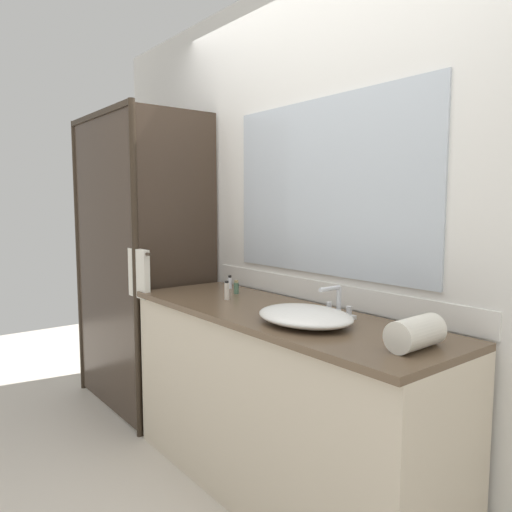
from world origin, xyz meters
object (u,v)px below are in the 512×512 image
at_px(amenity_bottle_conditioner, 236,287).
at_px(rolled_towel_near_edge, 415,333).
at_px(sink_basin, 305,316).
at_px(faucet, 337,307).
at_px(amenity_bottle_body_wash, 227,291).
at_px(amenity_bottle_shampoo, 230,282).

height_order(amenity_bottle_conditioner, rolled_towel_near_edge, rolled_towel_near_edge).
xyz_separation_m(sink_basin, amenity_bottle_conditioner, (-0.74, 0.18, 0.00)).
distance_m(faucet, amenity_bottle_body_wash, 0.66).
distance_m(amenity_bottle_body_wash, amenity_bottle_shampoo, 0.34).
bearing_deg(amenity_bottle_shampoo, faucet, -3.18).
distance_m(amenity_bottle_conditioner, rolled_towel_near_edge, 1.25).
distance_m(amenity_bottle_conditioner, amenity_bottle_shampoo, 0.18).
height_order(sink_basin, faucet, faucet).
distance_m(sink_basin, amenity_bottle_shampoo, 0.94).
relative_size(amenity_bottle_body_wash, amenity_bottle_conditioner, 1.30).
xyz_separation_m(faucet, amenity_bottle_conditioner, (-0.74, -0.02, -0.01)).
distance_m(faucet, amenity_bottle_shampoo, 0.91).
distance_m(sink_basin, amenity_bottle_body_wash, 0.64).
bearing_deg(sink_basin, amenity_bottle_shampoo, 164.64).
bearing_deg(amenity_bottle_shampoo, amenity_bottle_body_wash, -37.78).
height_order(faucet, amenity_bottle_shampoo, faucet).
xyz_separation_m(amenity_bottle_shampoo, rolled_towel_near_edge, (1.41, -0.20, 0.02)).
bearing_deg(rolled_towel_near_edge, amenity_bottle_body_wash, -179.47).
xyz_separation_m(faucet, rolled_towel_near_edge, (0.50, -0.15, 0.01)).
height_order(faucet, amenity_bottle_conditioner, faucet).
height_order(sink_basin, amenity_bottle_body_wash, amenity_bottle_body_wash).
relative_size(faucet, amenity_bottle_shampoo, 2.14).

